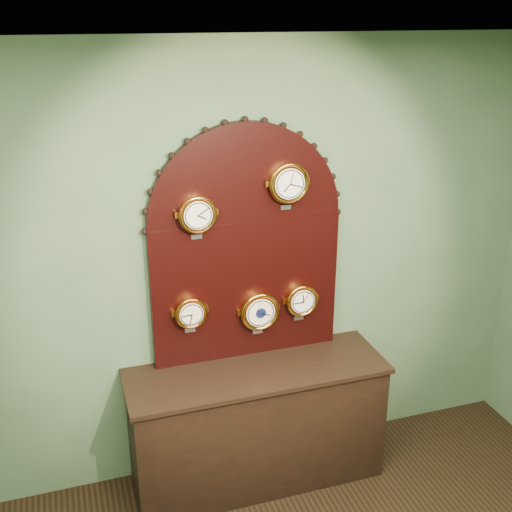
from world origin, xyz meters
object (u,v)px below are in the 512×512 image
object	(u,v)px
roman_clock	(197,214)
arabic_clock	(288,183)
hygrometer	(190,312)
barometer	(259,311)
shop_counter	(257,426)
tide_clock	(301,300)
display_board	(246,238)

from	to	relation	value
roman_clock	arabic_clock	size ratio (longest dim) A/B	0.92
hygrometer	barometer	bearing A→B (deg)	-0.19
roman_clock	barometer	distance (m)	0.77
arabic_clock	hygrometer	xyz separation A→B (m)	(-0.62, 0.00, -0.76)
barometer	shop_counter	bearing A→B (deg)	-112.91
shop_counter	arabic_clock	size ratio (longest dim) A/B	5.35
shop_counter	barometer	distance (m)	0.77
shop_counter	roman_clock	world-z (taller)	roman_clock
roman_clock	barometer	world-z (taller)	roman_clock
arabic_clock	tide_clock	bearing A→B (deg)	0.49
hygrometer	tide_clock	size ratio (longest dim) A/B	0.95
display_board	barometer	distance (m)	0.48
roman_clock	tide_clock	bearing A→B (deg)	0.03
arabic_clock	tide_clock	xyz separation A→B (m)	(0.10, 0.00, -0.78)
hygrometer	display_board	bearing A→B (deg)	9.98
hygrometer	barometer	world-z (taller)	hygrometer
display_board	hygrometer	distance (m)	0.57
roman_clock	barometer	xyz separation A→B (m)	(0.38, -0.00, -0.68)
roman_clock	barometer	size ratio (longest dim) A/B	0.91
roman_clock	arabic_clock	bearing A→B (deg)	-0.06
hygrometer	tide_clock	xyz separation A→B (m)	(0.72, -0.00, -0.02)
shop_counter	roman_clock	size ratio (longest dim) A/B	5.80
display_board	tide_clock	world-z (taller)	display_board
arabic_clock	hygrometer	bearing A→B (deg)	179.88
shop_counter	display_board	world-z (taller)	display_board
display_board	hygrometer	size ratio (longest dim) A/B	6.11
shop_counter	display_board	xyz separation A→B (m)	(0.00, 0.22, 1.23)
barometer	display_board	bearing A→B (deg)	133.78
shop_counter	tide_clock	world-z (taller)	tide_clock
arabic_clock	hygrometer	world-z (taller)	arabic_clock
shop_counter	arabic_clock	xyz separation A→B (m)	(0.24, 0.15, 1.56)
display_board	barometer	bearing A→B (deg)	-46.22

